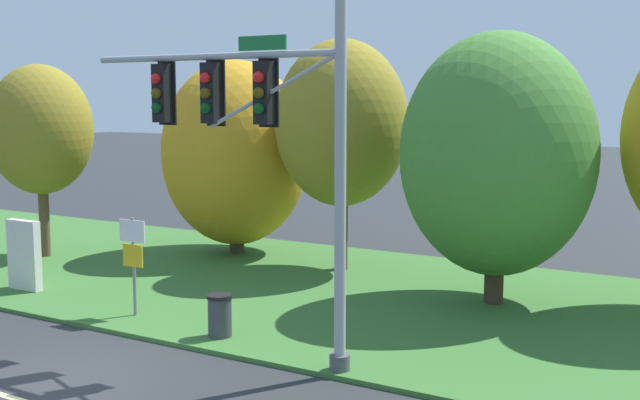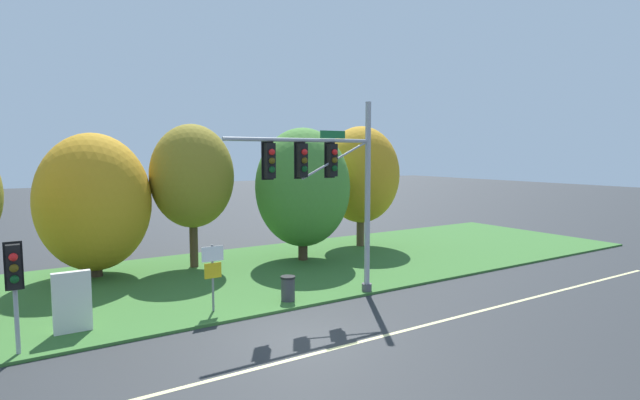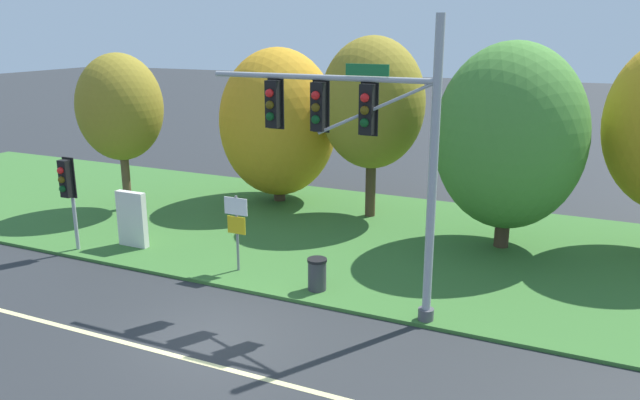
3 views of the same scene
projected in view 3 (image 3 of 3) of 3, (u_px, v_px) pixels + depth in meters
ground_plane at (213, 335)px, 15.30m from camera, size 160.00×160.00×0.00m
lane_stripe at (184, 358)px, 14.25m from camera, size 36.00×0.16×0.01m
grass_verge at (343, 235)px, 22.51m from camera, size 48.00×11.50×0.10m
traffic_signal_mast at (362, 135)px, 15.38m from camera, size 6.22×0.49×7.51m
pedestrian_signal_near_kerb at (67, 184)px, 20.16m from camera, size 0.46×0.55×3.15m
route_sign_post at (237, 222)px, 18.70m from camera, size 0.78×0.08×2.36m
tree_nearest_road at (120, 108)px, 24.46m from camera, size 3.36×3.36×6.25m
tree_left_of_mast at (278, 123)px, 25.91m from camera, size 4.90×4.90×6.42m
tree_behind_signpost at (372, 104)px, 23.44m from camera, size 3.97×3.97×6.91m
tree_mid_verge at (510, 137)px, 20.19m from camera, size 4.87×4.87×6.81m
info_kiosk at (132, 219)px, 20.99m from camera, size 1.10×0.24×1.90m
trash_bin at (317, 274)px, 17.59m from camera, size 0.56×0.56×0.93m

